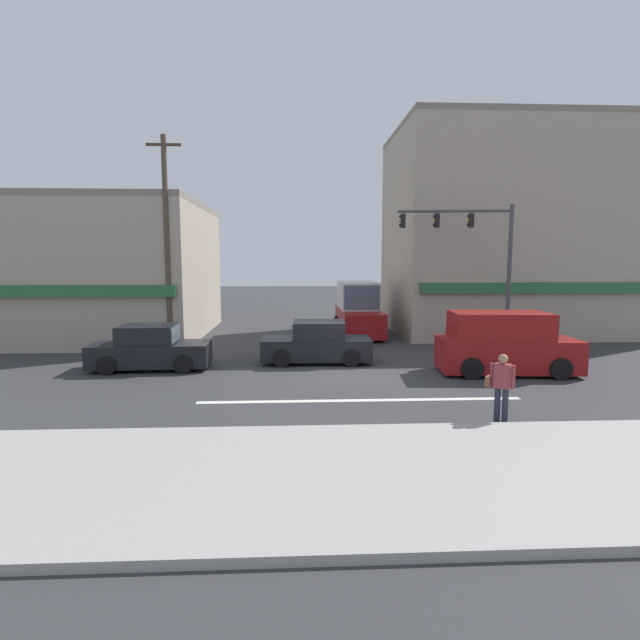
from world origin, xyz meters
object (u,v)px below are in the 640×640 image
sedan_crossing_center (150,349)px  pedestrian_foreground_with_bag (501,384)px  traffic_light_mast (479,250)px  sedan_approaching_near (317,344)px  utility_pole_near_left (167,242)px  box_truck_parked_curbside (358,311)px  van_crossing_leftbound (505,344)px  utility_pole_far_right (465,260)px

sedan_crossing_center → pedestrian_foreground_with_bag: (10.01, -6.51, 0.24)m
traffic_light_mast → sedan_approaching_near: 8.32m
sedan_crossing_center → traffic_light_mast: bearing=14.5°
traffic_light_mast → sedan_approaching_near: bearing=-160.4°
sedan_approaching_near → utility_pole_near_left: bearing=158.1°
sedan_approaching_near → box_truck_parked_curbside: box_truck_parked_curbside is taller
van_crossing_leftbound → sedan_crossing_center: (-12.30, 1.31, -0.29)m
van_crossing_leftbound → box_truck_parked_curbside: 10.08m
traffic_light_mast → sedan_approaching_near: (-7.07, -2.52, -3.59)m
utility_pole_far_right → pedestrian_foreground_with_bag: (-3.98, -14.38, -2.96)m
box_truck_parked_curbside → sedan_crossing_center: bearing=-136.6°
sedan_approaching_near → sedan_crossing_center: bearing=-171.8°
box_truck_parked_curbside → sedan_approaching_near: bearing=-109.2°
traffic_light_mast → pedestrian_foreground_with_bag: bearing=-107.1°
utility_pole_near_left → sedan_approaching_near: utility_pole_near_left is taller
utility_pole_near_left → sedan_crossing_center: 5.11m
traffic_light_mast → box_truck_parked_curbside: (-4.58, 4.62, -3.05)m
utility_pole_far_right → sedan_crossing_center: size_ratio=1.81×
van_crossing_leftbound → sedan_crossing_center: van_crossing_leftbound is taller
utility_pole_far_right → traffic_light_mast: utility_pole_far_right is taller
sedan_approaching_near → pedestrian_foreground_with_bag: size_ratio=2.48×
traffic_light_mast → sedan_approaching_near: traffic_light_mast is taller
traffic_light_mast → pedestrian_foreground_with_bag: (-3.04, -9.89, -3.35)m
utility_pole_far_right → sedan_approaching_near: (-8.02, -7.00, -3.21)m
utility_pole_near_left → van_crossing_leftbound: 13.73m
utility_pole_far_right → traffic_light_mast: size_ratio=1.22×
van_crossing_leftbound → utility_pole_far_right: bearing=79.6°
sedan_approaching_near → traffic_light_mast: bearing=19.6°
utility_pole_near_left → sedan_approaching_near: bearing=-21.9°
utility_pole_far_right → box_truck_parked_curbside: size_ratio=1.34×
traffic_light_mast → van_crossing_leftbound: size_ratio=1.31×
utility_pole_near_left → pedestrian_foreground_with_bag: bearing=-44.2°
box_truck_parked_curbside → utility_pole_far_right: bearing=-1.5°
utility_pole_near_left → van_crossing_leftbound: size_ratio=1.88×
utility_pole_near_left → pedestrian_foreground_with_bag: (10.12, -9.83, -3.65)m
utility_pole_far_right → utility_pole_near_left: bearing=-162.1°
pedestrian_foreground_with_bag → sedan_crossing_center: bearing=146.9°
utility_pole_far_right → van_crossing_leftbound: (-1.69, -9.18, -2.91)m
utility_pole_near_left → sedan_approaching_near: 7.63m
sedan_approaching_near → pedestrian_foreground_with_bag: pedestrian_foreground_with_bag is taller
utility_pole_far_right → pedestrian_foreground_with_bag: size_ratio=4.51×
van_crossing_leftbound → box_truck_parked_curbside: box_truck_parked_curbside is taller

